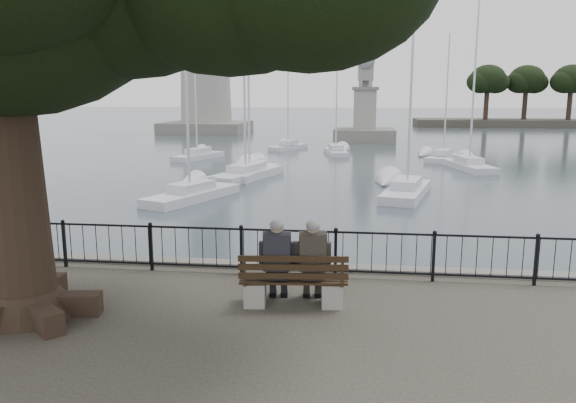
% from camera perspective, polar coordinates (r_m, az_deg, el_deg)
% --- Properties ---
extents(harbor, '(260.00, 260.00, 1.20)m').
position_cam_1_polar(harbor, '(12.65, 0.29, -8.96)').
color(harbor, '#62605B').
rests_on(harbor, ground).
extents(railing, '(22.06, 0.06, 1.00)m').
position_cam_1_polar(railing, '(11.85, 0.00, -4.95)').
color(railing, black).
rests_on(railing, ground).
extents(bench, '(1.98, 0.76, 1.02)m').
position_cam_1_polar(bench, '(10.25, 0.55, -8.68)').
color(bench, gray).
rests_on(bench, ground).
extents(person_left, '(0.50, 0.83, 1.62)m').
position_cam_1_polar(person_left, '(10.25, -1.08, -6.41)').
color(person_left, black).
rests_on(person_left, ground).
extents(person_right, '(0.50, 0.83, 1.62)m').
position_cam_1_polar(person_right, '(10.24, 2.52, -6.44)').
color(person_right, black).
rests_on(person_right, ground).
extents(lighthouse, '(10.29, 10.29, 31.39)m').
position_cam_1_polar(lighthouse, '(73.92, -8.52, 17.29)').
color(lighthouse, '#62605B').
rests_on(lighthouse, ground).
extents(lion_monument, '(6.18, 6.18, 9.08)m').
position_cam_1_polar(lion_monument, '(58.80, 7.79, 8.30)').
color(lion_monument, '#62605B').
rests_on(lion_monument, ground).
extents(sailboat_a, '(3.47, 5.73, 9.67)m').
position_cam_1_polar(sailboat_a, '(26.18, -9.73, 0.79)').
color(sailboat_a, silver).
rests_on(sailboat_a, ground).
extents(sailboat_b, '(2.62, 6.24, 12.67)m').
position_cam_1_polar(sailboat_b, '(33.35, -3.81, 3.16)').
color(sailboat_b, silver).
rests_on(sailboat_b, ground).
extents(sailboat_c, '(2.94, 6.05, 10.71)m').
position_cam_1_polar(sailboat_c, '(27.36, 11.94, 1.18)').
color(sailboat_c, silver).
rests_on(sailboat_c, ground).
extents(sailboat_d, '(2.76, 5.94, 11.11)m').
position_cam_1_polar(sailboat_d, '(38.27, 17.84, 3.61)').
color(sailboat_d, silver).
rests_on(sailboat_d, ground).
extents(sailboat_e, '(3.03, 5.28, 10.70)m').
position_cam_1_polar(sailboat_e, '(42.87, -9.09, 4.72)').
color(sailboat_e, silver).
rests_on(sailboat_e, ground).
extents(sailboat_f, '(2.27, 5.07, 10.39)m').
position_cam_1_polar(sailboat_f, '(45.73, 4.89, 5.19)').
color(sailboat_f, silver).
rests_on(sailboat_f, ground).
extents(sailboat_g, '(3.19, 4.89, 9.18)m').
position_cam_1_polar(sailboat_g, '(42.94, 15.46, 4.44)').
color(sailboat_g, silver).
rests_on(sailboat_g, ground).
extents(sailboat_h, '(3.12, 4.78, 10.80)m').
position_cam_1_polar(sailboat_h, '(49.82, 0.03, 5.71)').
color(sailboat_h, silver).
rests_on(sailboat_h, ground).
extents(sailboat_i, '(3.59, 6.39, 13.62)m').
position_cam_1_polar(sailboat_i, '(32.49, -4.22, 2.99)').
color(sailboat_i, silver).
rests_on(sailboat_i, ground).
extents(far_shore, '(30.00, 8.60, 9.18)m').
position_cam_1_polar(far_shore, '(91.52, 22.76, 9.51)').
color(far_shore, '#32302B').
rests_on(far_shore, ground).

